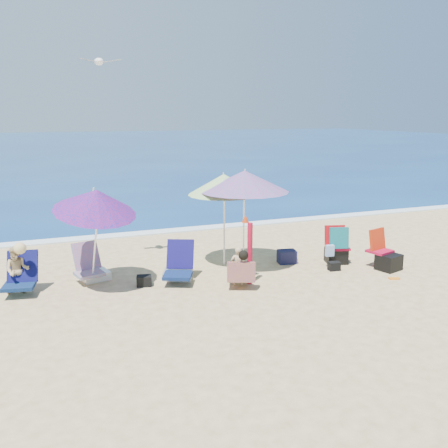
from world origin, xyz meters
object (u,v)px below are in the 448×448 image
object	(u,v)px
umbrella_blue	(96,201)
camp_chair_left	(386,258)
person_center	(240,268)
person_left	(18,270)
chair_navy	(179,269)
chair_rainbow	(92,270)
umbrella_turquoise	(245,181)
camp_chair_right	(336,250)
umbrella_striped	(224,184)
seagull	(99,62)
furled_umbrella	(249,247)

from	to	relation	value
umbrella_blue	camp_chair_left	xyz separation A→B (m)	(6.11, -0.97, -1.51)
person_center	person_left	xyz separation A→B (m)	(-4.09, 1.19, 0.08)
chair_navy	camp_chair_left	world-z (taller)	camp_chair_left
chair_rainbow	umbrella_turquoise	bearing A→B (deg)	-6.54
chair_navy	camp_chair_left	size ratio (longest dim) A/B	1.24
person_center	person_left	distance (m)	4.26
person_left	umbrella_blue	bearing A→B (deg)	-11.65
camp_chair_right	person_center	xyz separation A→B (m)	(-2.72, -0.69, 0.07)
umbrella_turquoise	umbrella_striped	distance (m)	0.49
umbrella_striped	camp_chair_right	xyz separation A→B (m)	(2.49, -0.78, -1.54)
person_center	seagull	xyz separation A→B (m)	(-2.23, 2.29, 4.05)
camp_chair_left	camp_chair_right	xyz separation A→B (m)	(-0.78, 0.78, 0.06)
chair_navy	camp_chair_right	xyz separation A→B (m)	(3.72, -0.21, 0.11)
umbrella_blue	umbrella_turquoise	bearing A→B (deg)	4.81
umbrella_blue	furled_umbrella	xyz separation A→B (m)	(2.88, -0.71, -1.00)
umbrella_turquoise	chair_navy	distance (m)	2.38
umbrella_blue	camp_chair_left	bearing A→B (deg)	-9.04
chair_navy	chair_rainbow	size ratio (longest dim) A/B	1.25
chair_navy	person_left	bearing A→B (deg)	174.56
umbrella_striped	camp_chair_left	size ratio (longest dim) A/B	2.45
seagull	chair_rainbow	bearing A→B (deg)	-122.38
furled_umbrella	seagull	bearing A→B (deg)	139.74
furled_umbrella	chair_rainbow	distance (m)	3.33
umbrella_turquoise	person_left	xyz separation A→B (m)	(-4.68, 0.04, -1.49)
umbrella_turquoise	camp_chair_left	size ratio (longest dim) A/B	2.56
camp_chair_left	person_center	distance (m)	3.51
umbrella_striped	umbrella_blue	size ratio (longest dim) A/B	0.99
person_left	chair_navy	bearing A→B (deg)	-5.44
furled_umbrella	chair_navy	distance (m)	1.57
camp_chair_right	person_left	bearing A→B (deg)	175.78
umbrella_blue	person_center	xyz separation A→B (m)	(2.61, -0.89, -1.38)
umbrella_turquoise	seagull	xyz separation A→B (m)	(-2.81, 1.14, 2.48)
camp_chair_right	person_left	size ratio (longest dim) A/B	0.86
furled_umbrella	person_center	world-z (taller)	furled_umbrella
camp_chair_left	person_left	xyz separation A→B (m)	(-7.59, 1.28, 0.21)
person_left	seagull	size ratio (longest dim) A/B	1.19
camp_chair_right	chair_rainbow	bearing A→B (deg)	171.18
camp_chair_left	umbrella_blue	bearing A→B (deg)	170.96
umbrella_striped	umbrella_blue	xyz separation A→B (m)	(-2.83, -0.58, -0.09)
person_center	seagull	world-z (taller)	seagull
chair_rainbow	camp_chair_left	distance (m)	6.42
umbrella_striped	seagull	size ratio (longest dim) A/B	2.45
chair_navy	camp_chair_right	distance (m)	3.73
chair_navy	umbrella_blue	bearing A→B (deg)	-179.55
furled_umbrella	person_left	bearing A→B (deg)	166.87
furled_umbrella	umbrella_striped	bearing A→B (deg)	92.14
furled_umbrella	camp_chair_right	xyz separation A→B (m)	(2.44, 0.52, -0.45)
seagull	furled_umbrella	bearing A→B (deg)	-40.26
camp_chair_right	person_center	distance (m)	2.81
umbrella_blue	camp_chair_left	size ratio (longest dim) A/B	2.48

